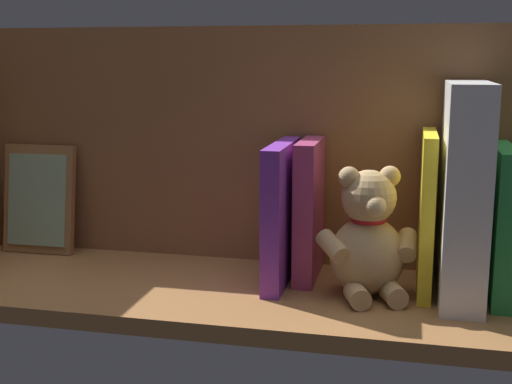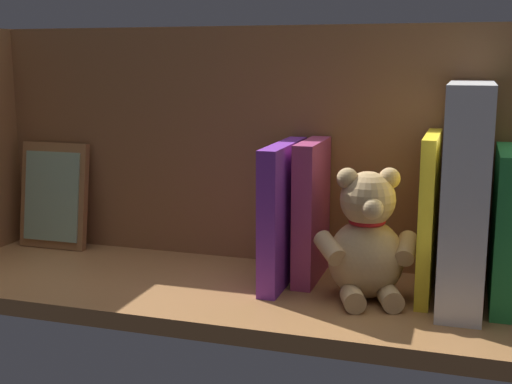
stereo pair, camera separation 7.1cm
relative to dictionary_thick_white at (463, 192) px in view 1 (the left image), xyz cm
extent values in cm
cube|color=#9E6B3D|center=(25.77, 2.03, -14.47)|extent=(95.01, 28.77, 2.20)
cube|color=#8F5E37|center=(25.77, -10.11, 3.64)|extent=(95.01, 1.50, 34.03)
cube|color=green|center=(-4.63, -1.33, -3.90)|extent=(2.45, 15.25, 18.95)
cube|color=white|center=(0.00, 0.00, 0.00)|extent=(5.18, 17.71, 26.75)
cube|color=yellow|center=(4.25, -1.76, -3.16)|extent=(1.69, 14.39, 20.42)
ellipsoid|color=tan|center=(11.38, 2.04, -8.38)|extent=(11.76, 11.14, 10.00)
sphere|color=tan|center=(11.38, 2.04, -0.80)|extent=(6.87, 6.87, 6.87)
sphere|color=tan|center=(8.95, 1.19, 1.77)|extent=(2.66, 2.66, 2.66)
sphere|color=tan|center=(13.82, 2.88, 1.77)|extent=(2.66, 2.66, 2.66)
sphere|color=#DBB77F|center=(10.42, 4.80, -1.32)|extent=(2.66, 2.66, 2.66)
cylinder|color=tan|center=(6.49, 1.66, -6.63)|extent=(2.41, 4.94, 3.70)
cylinder|color=tan|center=(15.46, 4.78, -6.63)|extent=(4.92, 5.29, 3.70)
cylinder|color=tan|center=(7.86, 5.31, -12.05)|extent=(3.74, 4.41, 2.66)
cylinder|color=tan|center=(12.11, 6.79, -12.05)|extent=(3.74, 4.41, 2.66)
torus|color=red|center=(11.38, 2.04, -3.54)|extent=(5.81, 5.81, 0.78)
cube|color=#B23F72|center=(19.59, -3.12, -3.94)|extent=(2.66, 11.68, 18.86)
cube|color=purple|center=(22.96, -0.94, -4.04)|extent=(2.44, 16.03, 18.66)
cube|color=#9E6B3D|center=(62.05, -6.83, -5.14)|extent=(11.39, 3.84, 16.66)
cube|color=#8CAD8C|center=(62.05, -6.11, -5.14)|extent=(9.57, 2.58, 13.89)
camera|label=1|loc=(6.68, 85.74, 16.14)|focal=47.74mm
camera|label=2|loc=(-0.20, 83.86, 16.14)|focal=47.74mm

